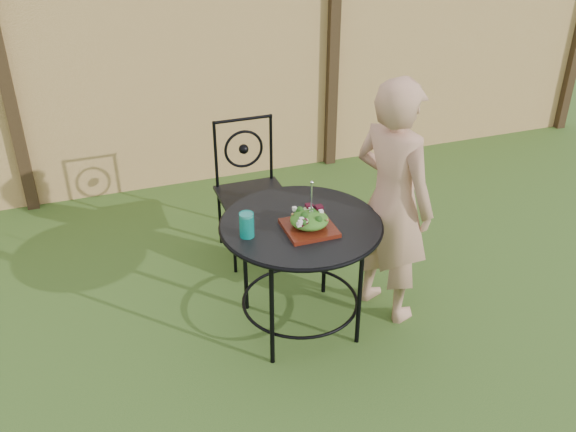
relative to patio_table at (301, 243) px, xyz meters
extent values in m
plane|color=#264616|center=(-0.23, -0.04, -0.59)|extent=(60.00, 60.00, 0.00)
cube|color=#F1BE77|center=(-0.23, 2.16, 0.31)|extent=(8.00, 0.05, 1.80)
cube|color=black|center=(-1.53, 2.11, 0.36)|extent=(0.09, 0.09, 1.90)
cube|color=black|center=(1.07, 2.11, 0.36)|extent=(0.09, 0.09, 1.90)
cylinder|color=black|center=(0.00, 0.00, 0.13)|extent=(0.90, 0.90, 0.02)
torus|color=black|center=(0.00, 0.00, 0.12)|extent=(0.92, 0.92, 0.02)
torus|color=black|center=(0.00, 0.00, -0.41)|extent=(0.70, 0.70, 0.02)
cylinder|color=black|center=(0.26, 0.26, -0.23)|extent=(0.03, 0.03, 0.71)
cylinder|color=black|center=(-0.26, 0.26, -0.23)|extent=(0.03, 0.03, 0.71)
cylinder|color=black|center=(-0.26, -0.26, -0.23)|extent=(0.03, 0.03, 0.71)
cylinder|color=black|center=(0.26, -0.26, -0.23)|extent=(0.03, 0.03, 0.71)
cube|color=black|center=(-0.02, 0.87, -0.14)|extent=(0.46, 0.46, 0.03)
cylinder|color=black|center=(-0.02, 1.08, 0.35)|extent=(0.42, 0.02, 0.02)
torus|color=black|center=(-0.02, 1.08, 0.13)|extent=(0.28, 0.02, 0.28)
cylinder|color=black|center=(-0.22, 0.67, -0.37)|extent=(0.02, 0.02, 0.44)
cylinder|color=black|center=(0.18, 0.67, -0.37)|extent=(0.02, 0.02, 0.44)
cylinder|color=black|center=(-0.22, 1.07, -0.37)|extent=(0.02, 0.02, 0.44)
cylinder|color=black|center=(0.18, 1.07, -0.37)|extent=(0.02, 0.02, 0.44)
cylinder|color=black|center=(-0.22, 1.08, 0.11)|extent=(0.02, 0.02, 0.50)
cylinder|color=black|center=(0.18, 1.08, 0.11)|extent=(0.02, 0.02, 0.50)
imported|color=tan|center=(0.56, -0.01, 0.17)|extent=(0.54, 0.65, 1.51)
cube|color=#431109|center=(0.01, -0.09, 0.15)|extent=(0.27, 0.27, 0.02)
ellipsoid|color=#235614|center=(0.01, -0.09, 0.20)|extent=(0.21, 0.21, 0.08)
cylinder|color=silver|center=(0.02, -0.09, 0.33)|extent=(0.01, 0.01, 0.18)
cylinder|color=#0A7E73|center=(-0.32, -0.04, 0.21)|extent=(0.08, 0.08, 0.14)
camera|label=1|loc=(-1.09, -2.88, 1.95)|focal=40.00mm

